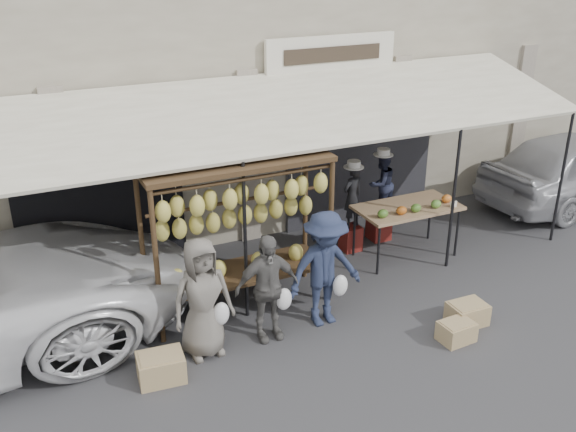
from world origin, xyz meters
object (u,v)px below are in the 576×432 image
object	(u,v)px
vendor_right	(381,184)
customer_mid	(267,288)
crate_far	(161,368)
customer_left	(202,298)
produce_table	(409,209)
vendor_left	(352,196)
crate_near_a	(456,332)
customer_right	(325,269)
crate_near_b	(467,314)
banana_rack	(238,208)

from	to	relation	value
vendor_right	customer_mid	bearing A→B (deg)	21.18
vendor_right	crate_far	bearing A→B (deg)	14.42
crate_far	customer_mid	bearing A→B (deg)	10.53
vendor_right	customer_left	distance (m)	4.35
produce_table	vendor_left	xyz separation A→B (m)	(-0.71, 0.62, 0.12)
crate_near_a	customer_left	bearing A→B (deg)	159.35
produce_table	customer_right	distance (m)	2.50
vendor_left	vendor_right	world-z (taller)	vendor_right
customer_left	customer_right	xyz separation A→B (m)	(1.72, -0.02, 0.03)
vendor_right	crate_near_b	world-z (taller)	vendor_right
vendor_left	crate_near_a	world-z (taller)	vendor_left
customer_mid	vendor_left	bearing A→B (deg)	39.72
banana_rack	vendor_right	world-z (taller)	banana_rack
vendor_right	customer_right	world-z (taller)	customer_right
vendor_right	crate_near_b	distance (m)	3.01
vendor_left	crate_near_b	world-z (taller)	vendor_left
customer_right	customer_left	bearing A→B (deg)	178.02
produce_table	customer_mid	world-z (taller)	customer_mid
vendor_left	customer_mid	xyz separation A→B (m)	(-2.34, -1.80, -0.23)
customer_left	crate_near_a	distance (m)	3.38
produce_table	vendor_right	size ratio (longest dim) A/B	1.53
vendor_left	crate_far	size ratio (longest dim) A/B	1.98
crate_near_a	crate_near_b	world-z (taller)	crate_near_b
banana_rack	crate_near_a	world-z (taller)	banana_rack
customer_left	crate_far	world-z (taller)	customer_left
crate_near_b	customer_right	bearing A→B (deg)	153.64
vendor_left	customer_left	world-z (taller)	customer_left
banana_rack	produce_table	distance (m)	3.20
produce_table	crate_far	bearing A→B (deg)	-162.24
banana_rack	crate_near_b	world-z (taller)	banana_rack
vendor_left	customer_mid	size ratio (longest dim) A/B	0.73
customer_right	banana_rack	bearing A→B (deg)	135.87
vendor_right	customer_right	distance (m)	2.93
produce_table	customer_right	world-z (taller)	customer_right
banana_rack	vendor_left	distance (m)	2.64
crate_near_a	crate_far	bearing A→B (deg)	166.97
customer_mid	customer_right	size ratio (longest dim) A/B	0.90
customer_right	crate_near_b	xyz separation A→B (m)	(1.78, -0.88, -0.68)
vendor_left	customer_mid	world-z (taller)	vendor_left
customer_right	crate_near_a	world-z (taller)	customer_right
crate_near_a	crate_near_b	size ratio (longest dim) A/B	0.89
vendor_right	crate_far	world-z (taller)	vendor_right
banana_rack	customer_right	xyz separation A→B (m)	(0.90, -0.83, -0.74)
crate_near_a	customer_mid	bearing A→B (deg)	152.67
crate_near_b	customer_mid	bearing A→B (deg)	161.40
banana_rack	customer_mid	size ratio (longest dim) A/B	1.73
crate_near_a	crate_far	xyz separation A→B (m)	(-3.76, 0.87, 0.03)
vendor_right	customer_left	world-z (taller)	customer_left
vendor_right	crate_near_a	size ratio (longest dim) A/B	2.48
crate_near_b	crate_far	distance (m)	4.20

